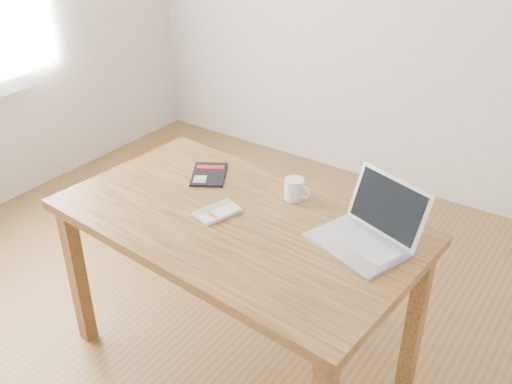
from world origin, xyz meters
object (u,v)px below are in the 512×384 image
Objects in this scene: black_guidebook at (209,174)px; laptop at (368,231)px; desk at (237,237)px; white_guidebook at (218,212)px; coffee_mug at (295,189)px.

black_guidebook is 0.64× the size of laptop.
desk is at bearing -145.82° from laptop.
white_guidebook is 0.33m from coffee_mug.
laptop is 3.47× the size of coffee_mug.
white_guidebook reaches higher than black_guidebook.
white_guidebook is at bearing -77.06° from black_guidebook.
desk is 0.38m from black_guidebook.
coffee_mug is (0.18, 0.27, 0.04)m from white_guidebook.
black_guidebook is at bearing 152.03° from white_guidebook.
black_guidebook is 2.21× the size of coffee_mug.
black_guidebook is 0.41m from coffee_mug.
laptop is (0.48, 0.13, 0.14)m from desk.
coffee_mug is at bearing 70.73° from desk.
laptop is at bearing -37.38° from black_guidebook.
laptop is at bearing 19.62° from desk.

